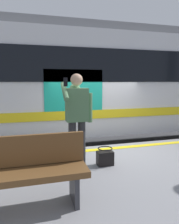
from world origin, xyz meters
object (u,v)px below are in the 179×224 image
object	(u,v)px
train_carriage	(129,81)
bench	(19,170)
handbag	(105,157)
passenger	(77,112)

from	to	relation	value
train_carriage	bench	xyz separation A→B (m)	(3.61, 4.39, -1.11)
train_carriage	handbag	size ratio (longest dim) A/B	39.54
handbag	bench	size ratio (longest dim) A/B	0.20
passenger	bench	size ratio (longest dim) A/B	1.02
passenger	bench	bearing A→B (deg)	49.37
train_carriage	passenger	world-z (taller)	train_carriage
passenger	handbag	size ratio (longest dim) A/B	5.13
handbag	train_carriage	bearing A→B (deg)	-122.04
handbag	bench	bearing A→B (deg)	34.00
train_carriage	handbag	xyz separation A→B (m)	(2.12, 3.39, -1.45)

